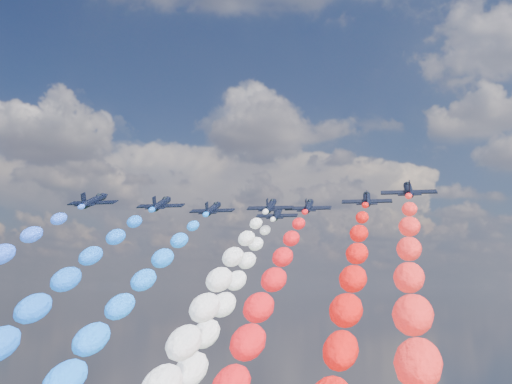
# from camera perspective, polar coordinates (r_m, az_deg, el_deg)

# --- Properties ---
(jet_0) EXTENTS (9.43, 12.74, 6.60)m
(jet_0) POSITION_cam_1_polar(r_m,az_deg,el_deg) (132.16, -13.50, -0.72)
(jet_0) COLOR black
(jet_1) EXTENTS (9.86, 13.05, 6.60)m
(jet_1) POSITION_cam_1_polar(r_m,az_deg,el_deg) (134.73, -7.98, -1.00)
(jet_1) COLOR black
(jet_2) EXTENTS (9.36, 12.69, 6.60)m
(jet_2) POSITION_cam_1_polar(r_m,az_deg,el_deg) (142.16, -3.66, -1.42)
(jet_2) COLOR black
(trail_2) EXTENTS (5.67, 110.74, 57.57)m
(trail_2) POSITION_cam_1_polar(r_m,az_deg,el_deg) (88.37, -14.83, -15.16)
(trail_2) COLOR #156EF6
(jet_3) EXTENTS (9.91, 13.09, 6.60)m
(jet_3) POSITION_cam_1_polar(r_m,az_deg,el_deg) (136.86, 1.24, -1.18)
(jet_3) COLOR black
(jet_4) EXTENTS (9.96, 13.12, 6.60)m
(jet_4) POSITION_cam_1_polar(r_m,az_deg,el_deg) (151.78, 1.80, -1.85)
(jet_4) COLOR black
(trail_4) EXTENTS (5.67, 110.74, 57.57)m
(trail_4) POSITION_cam_1_polar(r_m,az_deg,el_deg) (95.79, -4.94, -14.81)
(trail_4) COLOR white
(jet_5) EXTENTS (9.72, 12.95, 6.60)m
(jet_5) POSITION_cam_1_polar(r_m,az_deg,el_deg) (137.79, 4.45, -1.21)
(jet_5) COLOR black
(jet_6) EXTENTS (9.99, 13.14, 6.60)m
(jet_6) POSITION_cam_1_polar(r_m,az_deg,el_deg) (127.97, 9.33, -0.60)
(jet_6) COLOR black
(jet_7) EXTENTS (9.77, 12.99, 6.60)m
(jet_7) POSITION_cam_1_polar(r_m,az_deg,el_deg) (117.01, 12.74, 0.18)
(jet_7) COLOR black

